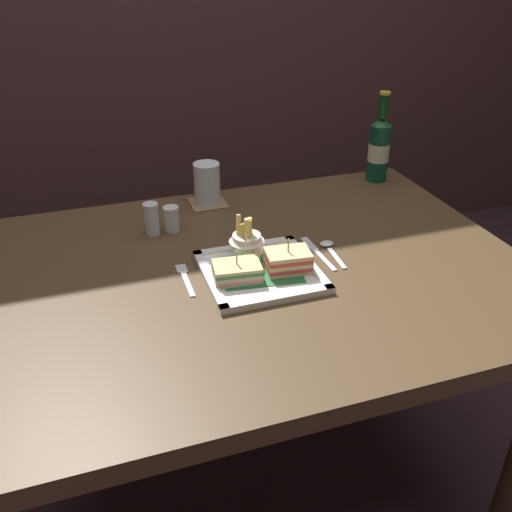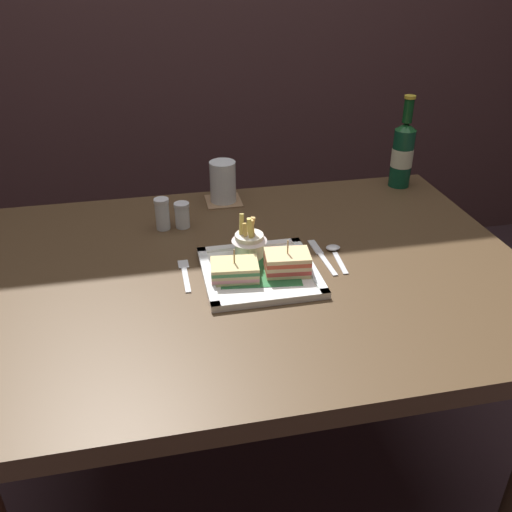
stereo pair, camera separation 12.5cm
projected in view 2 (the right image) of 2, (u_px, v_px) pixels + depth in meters
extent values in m
plane|color=#37262B|center=(253.00, 477.00, 1.64)|extent=(6.00, 6.00, 0.00)
cube|color=#4E3823|center=(253.00, 276.00, 1.30)|extent=(1.28, 0.93, 0.04)
cylinder|color=#473B18|center=(49.00, 331.00, 1.70)|extent=(0.08, 0.08, 0.68)
cylinder|color=#54351F|center=(391.00, 290.00, 1.90)|extent=(0.08, 0.08, 0.68)
cube|color=white|center=(259.00, 273.00, 1.26)|extent=(0.25, 0.25, 0.01)
cube|color=#296A38|center=(259.00, 271.00, 1.25)|extent=(0.19, 0.16, 0.00)
cube|color=white|center=(271.00, 298.00, 1.15)|extent=(0.25, 0.02, 0.01)
cube|color=white|center=(249.00, 245.00, 1.35)|extent=(0.25, 0.02, 0.01)
cube|color=white|center=(208.00, 275.00, 1.23)|extent=(0.02, 0.25, 0.01)
cube|color=white|center=(309.00, 264.00, 1.27)|extent=(0.02, 0.25, 0.01)
cube|color=#D3C483|center=(235.00, 276.00, 1.23)|extent=(0.11, 0.08, 0.01)
cube|color=pink|center=(235.00, 273.00, 1.22)|extent=(0.11, 0.08, 0.01)
cube|color=#D5B57E|center=(235.00, 270.00, 1.22)|extent=(0.11, 0.08, 0.01)
cube|color=#43824C|center=(235.00, 267.00, 1.22)|extent=(0.11, 0.08, 0.01)
cube|color=#D6C07C|center=(234.00, 264.00, 1.21)|extent=(0.11, 0.08, 0.01)
cylinder|color=tan|center=(234.00, 264.00, 1.21)|extent=(0.00, 0.00, 0.07)
cube|color=#DEC386|center=(287.00, 270.00, 1.25)|extent=(0.11, 0.08, 0.01)
cube|color=#CA443B|center=(287.00, 266.00, 1.24)|extent=(0.11, 0.08, 0.01)
cube|color=#DDB280|center=(287.00, 263.00, 1.24)|extent=(0.11, 0.08, 0.01)
cube|color=#CD4A31|center=(287.00, 259.00, 1.23)|extent=(0.11, 0.08, 0.01)
cube|color=#E3BE83|center=(287.00, 255.00, 1.23)|extent=(0.11, 0.08, 0.01)
cylinder|color=tan|center=(287.00, 256.00, 1.23)|extent=(0.00, 0.00, 0.08)
cylinder|color=white|center=(250.00, 245.00, 1.30)|extent=(0.07, 0.07, 0.06)
cone|color=white|center=(250.00, 235.00, 1.29)|extent=(0.08, 0.08, 0.03)
cube|color=#E8B364|center=(251.00, 230.00, 1.29)|extent=(0.02, 0.01, 0.07)
cube|color=#E9C265|center=(245.00, 235.00, 1.28)|extent=(0.01, 0.02, 0.06)
cube|color=#D6C353|center=(250.00, 235.00, 1.27)|extent=(0.01, 0.01, 0.06)
cube|color=#E2B560|center=(252.00, 233.00, 1.27)|extent=(0.01, 0.01, 0.07)
cube|color=#EAD164|center=(252.00, 233.00, 1.27)|extent=(0.02, 0.01, 0.07)
cube|color=#F4D089|center=(247.00, 232.00, 1.28)|extent=(0.02, 0.02, 0.07)
cube|color=#D8C260|center=(241.00, 229.00, 1.28)|extent=(0.01, 0.02, 0.07)
cylinder|color=#0E422A|center=(402.00, 158.00, 1.67)|extent=(0.06, 0.06, 0.17)
cone|color=#174922|center=(406.00, 126.00, 1.62)|extent=(0.06, 0.06, 0.02)
cylinder|color=#0D3F1A|center=(408.00, 111.00, 1.60)|extent=(0.03, 0.03, 0.07)
cylinder|color=gold|center=(410.00, 97.00, 1.58)|extent=(0.03, 0.03, 0.01)
cylinder|color=beige|center=(402.00, 157.00, 1.67)|extent=(0.06, 0.06, 0.06)
cube|color=#926F4E|center=(223.00, 201.00, 1.61)|extent=(0.10, 0.10, 0.00)
cylinder|color=silver|center=(223.00, 182.00, 1.58)|extent=(0.07, 0.07, 0.12)
cylinder|color=silver|center=(223.00, 188.00, 1.59)|extent=(0.07, 0.07, 0.08)
cube|color=silver|center=(186.00, 280.00, 1.24)|extent=(0.01, 0.10, 0.00)
cube|color=silver|center=(183.00, 264.00, 1.30)|extent=(0.02, 0.04, 0.00)
cube|color=silver|center=(328.00, 264.00, 1.30)|extent=(0.02, 0.10, 0.00)
cube|color=silver|center=(315.00, 247.00, 1.37)|extent=(0.02, 0.07, 0.00)
cube|color=silver|center=(340.00, 263.00, 1.30)|extent=(0.02, 0.10, 0.00)
ellipsoid|color=silver|center=(333.00, 248.00, 1.36)|extent=(0.03, 0.03, 0.01)
cylinder|color=silver|center=(163.00, 216.00, 1.44)|extent=(0.04, 0.04, 0.07)
cylinder|color=white|center=(163.00, 221.00, 1.45)|extent=(0.03, 0.03, 0.04)
cylinder|color=silver|center=(161.00, 201.00, 1.42)|extent=(0.04, 0.04, 0.01)
cylinder|color=silver|center=(182.00, 217.00, 1.45)|extent=(0.04, 0.04, 0.06)
cylinder|color=#34292D|center=(183.00, 221.00, 1.46)|extent=(0.03, 0.03, 0.03)
cylinder|color=silver|center=(181.00, 205.00, 1.44)|extent=(0.04, 0.04, 0.01)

